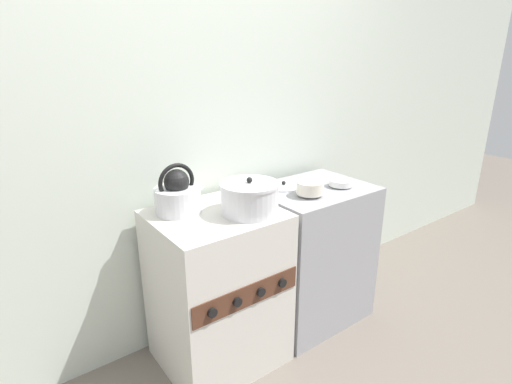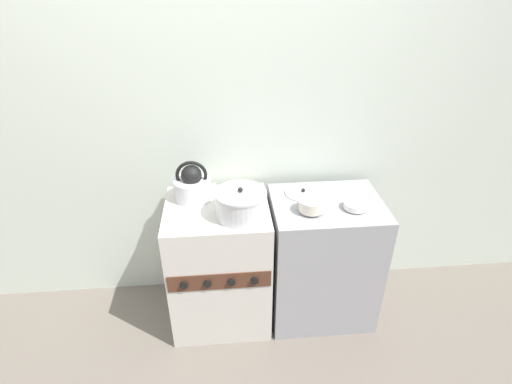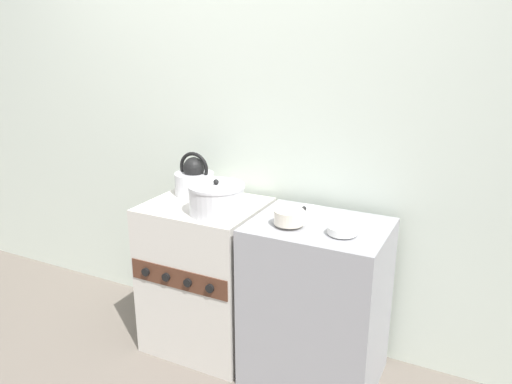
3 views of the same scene
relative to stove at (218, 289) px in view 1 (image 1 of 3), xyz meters
The scene contains 8 objects.
wall_back 0.89m from the stove, 90.00° to the left, with size 7.00×0.06×2.50m.
stove is the anchor object (origin of this frame).
counter 0.65m from the stove, ahead, with size 0.65×0.51×0.85m.
kettle 0.54m from the stove, 138.46° to the left, with size 0.27×0.22×0.25m.
cooking_pot 0.53m from the stove, 34.92° to the right, with size 0.28×0.28×0.18m.
enamel_bowl 0.72m from the stove, 10.25° to the right, with size 0.14×0.14×0.08m.
small_ceramic_bowl 0.91m from the stove, ahead, with size 0.13×0.13×0.04m.
loose_pot_lid 0.69m from the stove, 11.85° to the left, with size 0.22×0.22×0.03m.
Camera 1 is at (-0.91, -1.28, 1.58)m, focal length 28.00 mm.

